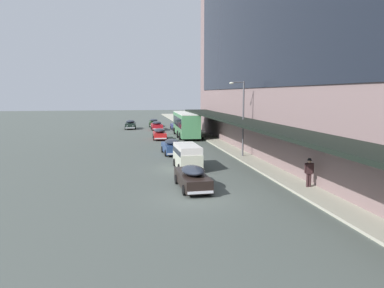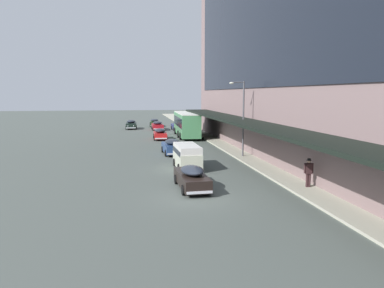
{
  "view_description": "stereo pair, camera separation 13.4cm",
  "coord_description": "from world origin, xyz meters",
  "px_view_note": "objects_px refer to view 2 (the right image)",
  "views": [
    {
      "loc": [
        -4.02,
        -21.08,
        6.09
      ],
      "look_at": [
        1.75,
        12.2,
        1.54
      ],
      "focal_mm": 35.0,
      "sensor_mm": 36.0,
      "label": 1
    },
    {
      "loc": [
        -3.88,
        -21.1,
        6.09
      ],
      "look_at": [
        1.75,
        12.2,
        1.54
      ],
      "focal_mm": 35.0,
      "sensor_mm": 36.0,
      "label": 2
    }
  ],
  "objects_px": {
    "sedan_oncoming_front": "(155,123)",
    "vw_van": "(187,155)",
    "street_lamp": "(242,113)",
    "sedan_second_near": "(172,147)",
    "sedan_far_back": "(192,177)",
    "sedan_oncoming_rear": "(178,126)",
    "pedestrian_at_kerb": "(309,171)",
    "sedan_lead_mid": "(157,125)",
    "transit_bus_kerbside_front": "(186,123)",
    "sedan_second_mid": "(160,134)",
    "sedan_trailing_mid": "(131,124)"
  },
  "relations": [
    {
      "from": "sedan_oncoming_rear",
      "to": "pedestrian_at_kerb",
      "type": "relative_size",
      "value": 2.39
    },
    {
      "from": "sedan_trailing_mid",
      "to": "sedan_far_back",
      "type": "xyz_separation_m",
      "value": [
        3.52,
        -42.57,
        -0.01
      ]
    },
    {
      "from": "sedan_trailing_mid",
      "to": "street_lamp",
      "type": "xyz_separation_m",
      "value": [
        10.17,
        -31.61,
        3.49
      ]
    },
    {
      "from": "sedan_second_mid",
      "to": "pedestrian_at_kerb",
      "type": "distance_m",
      "value": 28.98
    },
    {
      "from": "sedan_second_mid",
      "to": "sedan_far_back",
      "type": "xyz_separation_m",
      "value": [
        -0.19,
        -26.73,
        0.02
      ]
    },
    {
      "from": "sedan_second_mid",
      "to": "street_lamp",
      "type": "bearing_deg",
      "value": -67.74
    },
    {
      "from": "sedan_second_near",
      "to": "vw_van",
      "type": "distance_m",
      "value": 7.37
    },
    {
      "from": "transit_bus_kerbside_front",
      "to": "sedan_trailing_mid",
      "type": "distance_m",
      "value": 15.58
    },
    {
      "from": "sedan_lead_mid",
      "to": "sedan_second_near",
      "type": "bearing_deg",
      "value": -91.07
    },
    {
      "from": "sedan_lead_mid",
      "to": "sedan_trailing_mid",
      "type": "distance_m",
      "value": 5.03
    },
    {
      "from": "sedan_trailing_mid",
      "to": "pedestrian_at_kerb",
      "type": "distance_m",
      "value": 45.25
    },
    {
      "from": "sedan_oncoming_front",
      "to": "sedan_second_mid",
      "type": "bearing_deg",
      "value": -91.8
    },
    {
      "from": "sedan_second_near",
      "to": "sedan_oncoming_front",
      "type": "xyz_separation_m",
      "value": [
        0.45,
        32.65,
        -0.04
      ]
    },
    {
      "from": "sedan_second_mid",
      "to": "sedan_oncoming_front",
      "type": "bearing_deg",
      "value": 88.2
    },
    {
      "from": "sedan_lead_mid",
      "to": "street_lamp",
      "type": "bearing_deg",
      "value": -78.77
    },
    {
      "from": "transit_bus_kerbside_front",
      "to": "sedan_lead_mid",
      "type": "xyz_separation_m",
      "value": [
        -3.26,
        11.06,
        -1.22
      ]
    },
    {
      "from": "transit_bus_kerbside_front",
      "to": "sedan_second_near",
      "type": "relative_size",
      "value": 2.55
    },
    {
      "from": "pedestrian_at_kerb",
      "to": "street_lamp",
      "type": "height_order",
      "value": "street_lamp"
    },
    {
      "from": "sedan_second_near",
      "to": "sedan_lead_mid",
      "type": "xyz_separation_m",
      "value": [
        0.49,
        26.04,
        -0.03
      ]
    },
    {
      "from": "sedan_oncoming_front",
      "to": "vw_van",
      "type": "bearing_deg",
      "value": -90.14
    },
    {
      "from": "vw_van",
      "to": "sedan_far_back",
      "type": "bearing_deg",
      "value": -96.17
    },
    {
      "from": "sedan_oncoming_rear",
      "to": "sedan_trailing_mid",
      "type": "xyz_separation_m",
      "value": [
        -7.77,
        3.52,
        0.02
      ]
    },
    {
      "from": "sedan_trailing_mid",
      "to": "sedan_second_mid",
      "type": "bearing_deg",
      "value": -76.78
    },
    {
      "from": "sedan_oncoming_front",
      "to": "street_lamp",
      "type": "height_order",
      "value": "street_lamp"
    },
    {
      "from": "transit_bus_kerbside_front",
      "to": "sedan_oncoming_rear",
      "type": "height_order",
      "value": "transit_bus_kerbside_front"
    },
    {
      "from": "vw_van",
      "to": "sedan_lead_mid",
      "type": "bearing_deg",
      "value": 89.77
    },
    {
      "from": "transit_bus_kerbside_front",
      "to": "sedan_oncoming_front",
      "type": "xyz_separation_m",
      "value": [
        -3.3,
        17.68,
        -1.22
      ]
    },
    {
      "from": "sedan_far_back",
      "to": "pedestrian_at_kerb",
      "type": "height_order",
      "value": "pedestrian_at_kerb"
    },
    {
      "from": "sedan_second_near",
      "to": "sedan_oncoming_rear",
      "type": "height_order",
      "value": "sedan_second_near"
    },
    {
      "from": "sedan_trailing_mid",
      "to": "sedan_far_back",
      "type": "height_order",
      "value": "sedan_trailing_mid"
    },
    {
      "from": "sedan_oncoming_rear",
      "to": "pedestrian_at_kerb",
      "type": "xyz_separation_m",
      "value": [
        3.1,
        -40.4,
        0.42
      ]
    },
    {
      "from": "sedan_lead_mid",
      "to": "street_lamp",
      "type": "xyz_separation_m",
      "value": [
        5.79,
        -29.14,
        3.52
      ]
    },
    {
      "from": "sedan_second_mid",
      "to": "sedan_far_back",
      "type": "height_order",
      "value": "sedan_far_back"
    },
    {
      "from": "sedan_second_mid",
      "to": "street_lamp",
      "type": "xyz_separation_m",
      "value": [
        6.46,
        -15.77,
        3.53
      ]
    },
    {
      "from": "sedan_lead_mid",
      "to": "transit_bus_kerbside_front",
      "type": "bearing_deg",
      "value": -73.57
    },
    {
      "from": "sedan_second_near",
      "to": "sedan_far_back",
      "type": "xyz_separation_m",
      "value": [
        -0.37,
        -14.07,
        -0.02
      ]
    },
    {
      "from": "transit_bus_kerbside_front",
      "to": "sedan_far_back",
      "type": "relative_size",
      "value": 2.29
    },
    {
      "from": "sedan_far_back",
      "to": "street_lamp",
      "type": "height_order",
      "value": "street_lamp"
    },
    {
      "from": "transit_bus_kerbside_front",
      "to": "sedan_trailing_mid",
      "type": "bearing_deg",
      "value": 119.49
    },
    {
      "from": "sedan_second_near",
      "to": "sedan_far_back",
      "type": "distance_m",
      "value": 14.07
    },
    {
      "from": "sedan_oncoming_front",
      "to": "sedan_far_back",
      "type": "distance_m",
      "value": 46.73
    },
    {
      "from": "sedan_second_near",
      "to": "sedan_lead_mid",
      "type": "bearing_deg",
      "value": 88.93
    },
    {
      "from": "sedan_second_near",
      "to": "vw_van",
      "type": "height_order",
      "value": "vw_van"
    },
    {
      "from": "sedan_oncoming_front",
      "to": "sedan_second_mid",
      "type": "relative_size",
      "value": 1.06
    },
    {
      "from": "vw_van",
      "to": "street_lamp",
      "type": "xyz_separation_m",
      "value": [
        5.93,
        4.25,
        3.17
      ]
    },
    {
      "from": "sedan_lead_mid",
      "to": "sedan_second_mid",
      "type": "height_order",
      "value": "sedan_second_mid"
    },
    {
      "from": "transit_bus_kerbside_front",
      "to": "sedan_oncoming_front",
      "type": "relative_size",
      "value": 2.36
    },
    {
      "from": "sedan_oncoming_rear",
      "to": "sedan_far_back",
      "type": "xyz_separation_m",
      "value": [
        -4.24,
        -39.04,
        0.0
      ]
    },
    {
      "from": "sedan_trailing_mid",
      "to": "vw_van",
      "type": "bearing_deg",
      "value": -83.24
    },
    {
      "from": "sedan_lead_mid",
      "to": "street_lamp",
      "type": "relative_size",
      "value": 0.67
    }
  ]
}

